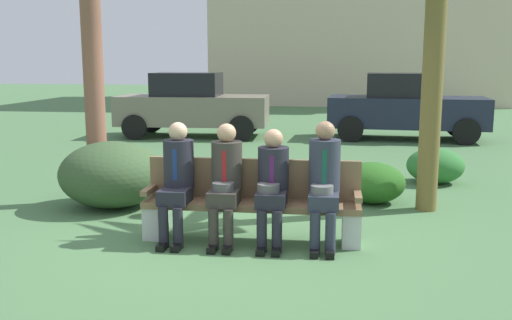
{
  "coord_description": "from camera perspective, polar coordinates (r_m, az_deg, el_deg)",
  "views": [
    {
      "loc": [
        1.2,
        -6.27,
        2.0
      ],
      "look_at": [
        0.33,
        0.26,
        0.85
      ],
      "focal_mm": 40.28,
      "sensor_mm": 36.0,
      "label": 1
    }
  ],
  "objects": [
    {
      "name": "parked_car_near",
      "position": [
        15.25,
        -6.38,
        5.46
      ],
      "size": [
        3.95,
        1.81,
        1.68
      ],
      "color": "slate",
      "rests_on": "ground"
    },
    {
      "name": "parked_car_far",
      "position": [
        15.11,
        14.62,
        5.16
      ],
      "size": [
        4.0,
        1.94,
        1.68
      ],
      "color": "#1E2338",
      "rests_on": "ground"
    },
    {
      "name": "seated_man_leftmost",
      "position": [
        6.42,
        -7.86,
        -1.53
      ],
      "size": [
        0.34,
        0.72,
        1.32
      ],
      "color": "#23232D",
      "rests_on": "ground"
    },
    {
      "name": "shrub_far_lawn",
      "position": [
        8.29,
        11.47,
        -2.22
      ],
      "size": [
        0.92,
        0.85,
        0.58
      ],
      "primitive_type": "ellipsoid",
      "color": "#2A641F",
      "rests_on": "ground"
    },
    {
      "name": "seated_man_centerright",
      "position": [
        6.21,
        1.62,
        -2.12
      ],
      "size": [
        0.34,
        0.72,
        1.26
      ],
      "color": "#23232D",
      "rests_on": "ground"
    },
    {
      "name": "park_bench",
      "position": [
        6.44,
        -0.4,
        -4.12
      ],
      "size": [
        2.41,
        0.44,
        0.9
      ],
      "color": "brown",
      "rests_on": "ground"
    },
    {
      "name": "shrub_near_bench",
      "position": [
        8.1,
        -14.09,
        -1.4
      ],
      "size": [
        1.45,
        1.33,
        0.91
      ],
      "primitive_type": "ellipsoid",
      "color": "#37512F",
      "rests_on": "ground"
    },
    {
      "name": "ground_plane",
      "position": [
        6.69,
        -3.1,
        -7.51
      ],
      "size": [
        80.0,
        80.0,
        0.0
      ],
      "primitive_type": "plane",
      "color": "#497346"
    },
    {
      "name": "shrub_mid_lawn",
      "position": [
        9.87,
        17.38,
        -0.53
      ],
      "size": [
        0.93,
        0.85,
        0.58
      ],
      "primitive_type": "ellipsoid",
      "color": "#307232",
      "rests_on": "ground"
    },
    {
      "name": "seated_man_rightmost",
      "position": [
        6.18,
        6.78,
        -1.82
      ],
      "size": [
        0.34,
        0.72,
        1.36
      ],
      "color": "#2D3342",
      "rests_on": "ground"
    },
    {
      "name": "seated_man_centerleft",
      "position": [
        6.29,
        -3.06,
        -1.75
      ],
      "size": [
        0.34,
        0.72,
        1.31
      ],
      "color": "#38332D",
      "rests_on": "ground"
    }
  ]
}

